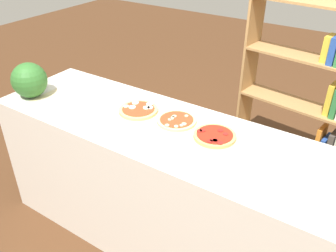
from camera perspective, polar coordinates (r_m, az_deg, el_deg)
The scene contains 8 objects.
ground_plane at distance 2.77m, azimuth 0.00°, elevation -17.32°, with size 12.00×12.00×0.00m, color #4C2D19.
counter at distance 2.43m, azimuth 0.00°, elevation -9.95°, with size 2.40×0.71×0.94m, color beige.
parchment_paper at distance 2.15m, azimuth 0.00°, elevation -0.43°, with size 1.99×0.53×0.00m, color beige.
pizza_mozzarella_0 at distance 2.34m, azimuth -4.71°, elevation 2.57°, with size 0.25×0.25×0.03m.
pizza_mushroom_1 at distance 2.22m, azimuth 1.38°, elevation 0.88°, with size 0.25×0.25×0.02m.
pizza_pepperoni_2 at distance 2.08m, azimuth 7.43°, elevation -1.55°, with size 0.25×0.25×0.03m.
watermelon at distance 2.66m, azimuth -21.17°, elevation 6.81°, with size 0.24×0.24×0.24m, color #2D6628.
bookshelf at distance 2.93m, azimuth 21.81°, elevation 3.00°, with size 0.90×0.35×1.55m.
Camera 1 is at (1.01, -1.53, 2.08)m, focal length 38.37 mm.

